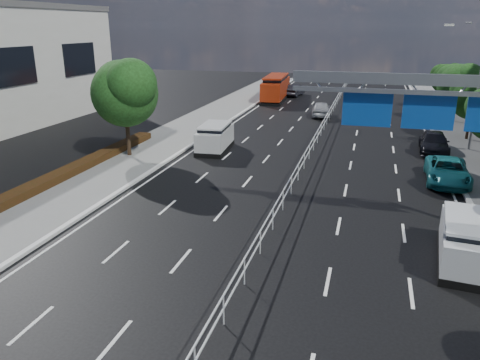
% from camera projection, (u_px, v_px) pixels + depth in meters
% --- Properties ---
extents(ground, '(160.00, 160.00, 0.00)m').
position_uv_depth(ground, '(206.00, 359.00, 12.72)').
color(ground, black).
rests_on(ground, ground).
extents(median_fence, '(0.05, 85.00, 1.02)m').
position_uv_depth(median_fence, '(313.00, 146.00, 33.12)').
color(median_fence, silver).
rests_on(median_fence, ground).
extents(overhead_gantry, '(10.24, 0.38, 7.45)m').
position_uv_depth(overhead_gantry, '(450.00, 106.00, 18.42)').
color(overhead_gantry, gray).
rests_on(overhead_gantry, ground).
extents(streetlight_far, '(2.78, 2.40, 9.00)m').
position_uv_depth(streetlight_far, '(475.00, 78.00, 32.15)').
color(streetlight_far, gray).
rests_on(streetlight_far, ground).
extents(near_tree_back, '(4.84, 4.51, 6.69)m').
position_uv_depth(near_tree_back, '(125.00, 89.00, 30.75)').
color(near_tree_back, black).
rests_on(near_tree_back, ground).
extents(far_tree_f, '(3.52, 3.28, 5.02)m').
position_uv_depth(far_tree_f, '(474.00, 96.00, 35.68)').
color(far_tree_f, black).
rests_on(far_tree_f, ground).
extents(far_tree_g, '(3.96, 3.69, 5.45)m').
position_uv_depth(far_tree_g, '(459.00, 82.00, 42.45)').
color(far_tree_g, black).
rests_on(far_tree_g, ground).
extents(far_tree_h, '(3.41, 3.18, 4.91)m').
position_uv_depth(far_tree_h, '(447.00, 77.00, 49.41)').
color(far_tree_h, black).
rests_on(far_tree_h, ground).
extents(white_minivan, '(2.25, 4.57, 1.93)m').
position_uv_depth(white_minivan, '(215.00, 138.00, 33.63)').
color(white_minivan, black).
rests_on(white_minivan, ground).
extents(red_bus, '(2.91, 9.89, 2.92)m').
position_uv_depth(red_bus, '(276.00, 87.00, 56.36)').
color(red_bus, black).
rests_on(red_bus, ground).
extents(near_car_silver, '(2.19, 4.49, 1.48)m').
position_uv_depth(near_car_silver, '(321.00, 109.00, 46.37)').
color(near_car_silver, '#9EA0A5').
rests_on(near_car_silver, ground).
extents(near_car_dark, '(2.13, 4.64, 1.48)m').
position_uv_depth(near_car_dark, '(294.00, 90.00, 59.78)').
color(near_car_dark, black).
rests_on(near_car_dark, ground).
extents(silver_minivan, '(2.33, 4.58, 1.83)m').
position_uv_depth(silver_minivan, '(467.00, 242.00, 17.56)').
color(silver_minivan, black).
rests_on(silver_minivan, ground).
extents(parked_car_teal, '(2.47, 5.04, 1.38)m').
position_uv_depth(parked_car_teal, '(448.00, 171.00, 26.78)').
color(parked_car_teal, '#1B737B').
rests_on(parked_car_teal, ground).
extents(parked_car_dark, '(2.12, 4.81, 1.37)m').
position_uv_depth(parked_car_dark, '(434.00, 143.00, 33.26)').
color(parked_car_dark, black).
rests_on(parked_car_dark, ground).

